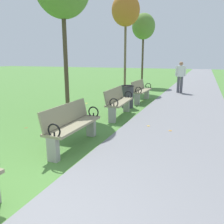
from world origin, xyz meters
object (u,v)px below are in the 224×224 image
object	(u,v)px
park_bench_4	(141,90)
pedestrian_walking	(180,75)
trash_bin	(128,96)
park_bench_3	(118,102)
park_bench_2	(72,124)
tree_4	(144,27)
tree_3	(126,11)

from	to	relation	value
park_bench_4	pedestrian_walking	world-z (taller)	pedestrian_walking
trash_bin	park_bench_3	bearing A→B (deg)	-83.89
park_bench_2	park_bench_3	bearing A→B (deg)	90.00
park_bench_3	tree_4	bearing A→B (deg)	99.84
pedestrian_walking	tree_3	bearing A→B (deg)	178.82
tree_4	pedestrian_walking	size ratio (longest dim) A/B	2.85
park_bench_4	pedestrian_walking	bearing A→B (deg)	67.98
park_bench_2	park_bench_3	size ratio (longest dim) A/B	0.99
pedestrian_walking	park_bench_4	bearing A→B (deg)	-112.02
park_bench_2	pedestrian_walking	distance (m)	8.75
park_bench_3	pedestrian_walking	distance (m)	6.06
tree_3	pedestrian_walking	size ratio (longest dim) A/B	3.21
park_bench_2	park_bench_3	xyz separation A→B (m)	(0.00, 2.74, 0.00)
park_bench_4	tree_3	bearing A→B (deg)	119.70
park_bench_3	tree_3	world-z (taller)	tree_3
trash_bin	pedestrian_walking	bearing A→B (deg)	72.59
park_bench_3	tree_3	bearing A→B (deg)	107.07
park_bench_3	park_bench_4	bearing A→B (deg)	90.00
park_bench_2	park_bench_4	size ratio (longest dim) A/B	1.00
park_bench_2	park_bench_4	bearing A→B (deg)	90.00
trash_bin	tree_4	bearing A→B (deg)	100.55
park_bench_4	tree_3	size ratio (longest dim) A/B	0.31
tree_3	tree_4	world-z (taller)	tree_3
tree_3	trash_bin	bearing A→B (deg)	-69.85
park_bench_2	tree_3	xyz separation A→B (m)	(-1.83, 8.71, 3.83)
pedestrian_walking	trash_bin	distance (m)	4.78
park_bench_2	trash_bin	xyz separation A→B (m)	(-0.15, 4.11, -0.06)
pedestrian_walking	trash_bin	size ratio (longest dim) A/B	1.93
park_bench_4	trash_bin	distance (m)	1.39
park_bench_2	tree_3	size ratio (longest dim) A/B	0.31
park_bench_2	trash_bin	size ratio (longest dim) A/B	1.91
park_bench_4	tree_4	bearing A→B (deg)	104.39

